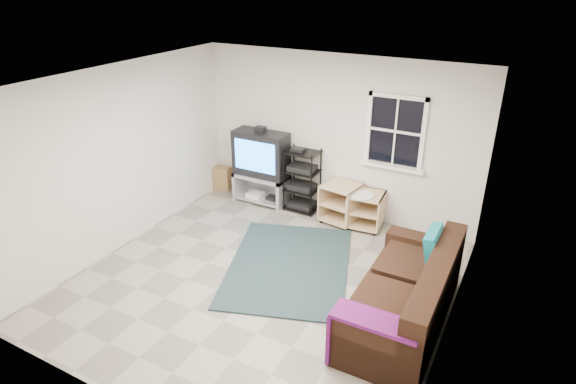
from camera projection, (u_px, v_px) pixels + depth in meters
The scene contains 8 objects.
room at pixel (395, 136), 7.10m from camera, with size 4.60×4.62×4.60m.
tv_unit at pixel (261, 161), 8.16m from camera, with size 0.93×0.47×1.37m.
av_rack at pixel (302, 184), 7.99m from camera, with size 0.54×0.39×1.09m.
side_table_left at pixel (342, 201), 7.69m from camera, with size 0.62×0.62×0.64m.
side_table_right at pixel (366, 207), 7.53m from camera, with size 0.57×0.58×0.60m.
sofa at pixel (406, 298), 5.44m from camera, with size 0.94×2.12×0.97m.
shag_rug at pixel (289, 265), 6.62m from camera, with size 1.60×2.20×0.03m, color black.
paper_bag at pixel (223, 178), 8.86m from camera, with size 0.30×0.19×0.43m, color olive.
Camera 1 is at (2.76, -4.46, 3.73)m, focal length 30.00 mm.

